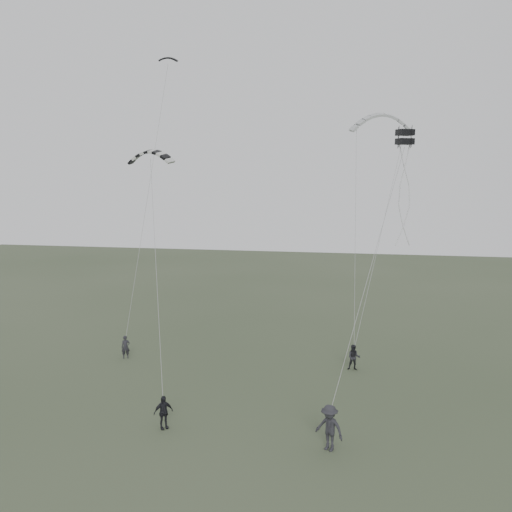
% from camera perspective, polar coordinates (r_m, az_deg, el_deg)
% --- Properties ---
extents(ground, '(140.00, 140.00, 0.00)m').
position_cam_1_polar(ground, '(25.43, -4.72, -17.63)').
color(ground, '#36412B').
rests_on(ground, ground).
extents(flyer_left, '(0.65, 0.58, 1.49)m').
position_cam_1_polar(flyer_left, '(34.07, -14.68, -10.03)').
color(flyer_left, black).
rests_on(flyer_left, ground).
extents(flyer_right, '(0.78, 0.62, 1.56)m').
position_cam_1_polar(flyer_right, '(31.44, 11.12, -11.31)').
color(flyer_right, black).
rests_on(flyer_right, ground).
extents(flyer_center, '(0.92, 0.90, 1.54)m').
position_cam_1_polar(flyer_center, '(24.11, -10.55, -17.15)').
color(flyer_center, black).
rests_on(flyer_center, ground).
extents(flyer_far, '(1.45, 1.20, 1.95)m').
position_cam_1_polar(flyer_far, '(22.12, 8.37, -18.85)').
color(flyer_far, '#232327').
rests_on(flyer_far, ground).
extents(kite_dark_small, '(1.44, 0.90, 0.57)m').
position_cam_1_polar(kite_dark_small, '(38.59, -10.03, 21.40)').
color(kite_dark_small, black).
rests_on(kite_dark_small, flyer_left).
extents(kite_pale_large, '(4.35, 2.05, 1.89)m').
position_cam_1_polar(kite_pale_large, '(36.97, 14.10, 15.38)').
color(kite_pale_large, '#A1A4A6').
rests_on(kite_pale_large, flyer_right).
extents(kite_striped, '(2.79, 1.12, 1.23)m').
position_cam_1_polar(kite_striped, '(30.03, -11.99, 11.60)').
color(kite_striped, black).
rests_on(kite_striped, flyer_center).
extents(kite_box, '(0.96, 0.99, 0.79)m').
position_cam_1_polar(kite_box, '(26.51, 16.65, 12.90)').
color(kite_box, black).
rests_on(kite_box, flyer_far).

